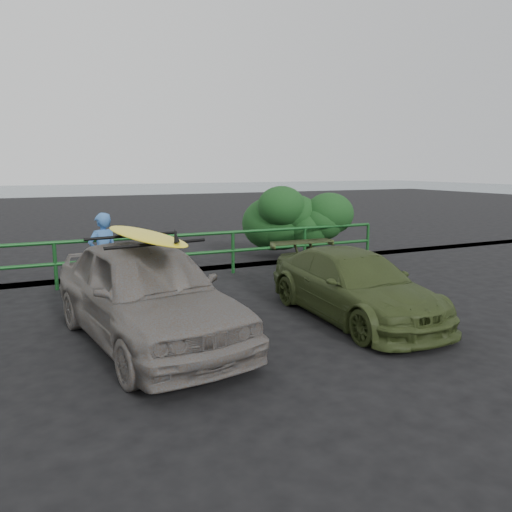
{
  "coord_description": "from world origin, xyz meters",
  "views": [
    {
      "loc": [
        -1.49,
        -6.0,
        2.55
      ],
      "look_at": [
        1.86,
        1.21,
        1.12
      ],
      "focal_mm": 35.0,
      "sensor_mm": 36.0,
      "label": 1
    }
  ],
  "objects_px": {
    "sedan": "(146,292)",
    "surfboard": "(144,235)",
    "man": "(103,254)",
    "guardrail": "(105,262)",
    "olive_vehicle": "(354,285)"
  },
  "relations": [
    {
      "from": "surfboard",
      "to": "sedan",
      "type": "bearing_deg",
      "value": -98.47
    },
    {
      "from": "guardrail",
      "to": "olive_vehicle",
      "type": "relative_size",
      "value": 3.59
    },
    {
      "from": "guardrail",
      "to": "olive_vehicle",
      "type": "bearing_deg",
      "value": -50.28
    },
    {
      "from": "sedan",
      "to": "man",
      "type": "xyz_separation_m",
      "value": [
        -0.17,
        3.04,
        0.08
      ]
    },
    {
      "from": "sedan",
      "to": "surfboard",
      "type": "distance_m",
      "value": 0.84
    },
    {
      "from": "guardrail",
      "to": "man",
      "type": "bearing_deg",
      "value": -99.12
    },
    {
      "from": "olive_vehicle",
      "to": "surfboard",
      "type": "relative_size",
      "value": 1.45
    },
    {
      "from": "surfboard",
      "to": "man",
      "type": "bearing_deg",
      "value": 84.69
    },
    {
      "from": "man",
      "to": "guardrail",
      "type": "bearing_deg",
      "value": -118.07
    },
    {
      "from": "sedan",
      "to": "olive_vehicle",
      "type": "relative_size",
      "value": 1.13
    },
    {
      "from": "olive_vehicle",
      "to": "surfboard",
      "type": "bearing_deg",
      "value": 176.28
    },
    {
      "from": "man",
      "to": "surfboard",
      "type": "distance_m",
      "value": 3.14
    },
    {
      "from": "olive_vehicle",
      "to": "man",
      "type": "height_order",
      "value": "man"
    },
    {
      "from": "man",
      "to": "sedan",
      "type": "bearing_deg",
      "value": 74.2
    },
    {
      "from": "man",
      "to": "surfboard",
      "type": "bearing_deg",
      "value": 74.2
    }
  ]
}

